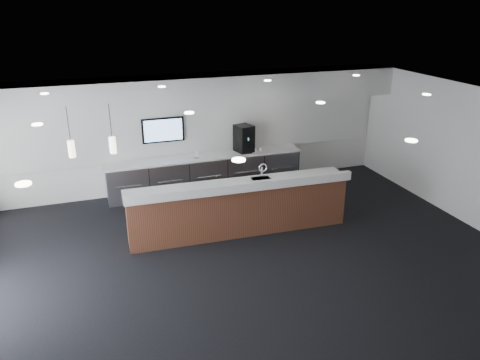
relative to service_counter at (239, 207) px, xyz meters
name	(u,v)px	position (x,y,z in m)	size (l,w,h in m)	color
ground	(256,258)	(-0.06, -1.18, -0.58)	(10.00, 10.00, 0.00)	black
ceiling	(258,106)	(-0.06, -1.18, 2.42)	(10.00, 8.00, 0.02)	black
back_wall	(201,131)	(-0.06, 2.82, 0.92)	(10.00, 0.02, 3.00)	white
right_wall	(474,158)	(4.94, -1.18, 0.92)	(0.02, 8.00, 3.00)	white
soffit_bulkhead	(205,90)	(-0.06, 2.37, 2.07)	(10.00, 0.90, 0.70)	white
alcove_panel	(201,128)	(-0.06, 2.79, 1.02)	(9.80, 0.06, 1.40)	white
back_credenza	(206,173)	(-0.06, 2.46, -0.10)	(5.06, 0.66, 0.95)	#9EA1A6
wall_tv	(163,130)	(-1.06, 2.73, 1.07)	(1.05, 0.08, 0.62)	black
pendant_left	(114,148)	(-2.46, -0.38, 1.67)	(0.12, 0.12, 0.30)	#F4DFBE
pendant_right	(72,152)	(-3.16, -0.38, 1.67)	(0.12, 0.12, 0.30)	#F4DFBE
ceiling_can_lights	(258,107)	(-0.06, -1.18, 2.39)	(7.00, 5.00, 0.02)	white
service_counter	(239,207)	(0.00, 0.00, 0.00)	(4.77, 0.97, 1.49)	#592B1D
coffee_machine	(244,138)	(0.99, 2.50, 0.72)	(0.50, 0.57, 0.70)	black
info_sign_left	(196,154)	(-0.32, 2.38, 0.47)	(0.14, 0.02, 0.20)	white
info_sign_right	(244,148)	(0.94, 2.35, 0.51)	(0.20, 0.02, 0.27)	white
cup_0	(260,150)	(1.40, 2.36, 0.42)	(0.09, 0.09, 0.09)	white
cup_1	(255,150)	(1.26, 2.36, 0.42)	(0.09, 0.09, 0.09)	white
cup_2	(250,151)	(1.12, 2.36, 0.42)	(0.09, 0.09, 0.09)	white
cup_3	(245,151)	(0.98, 2.36, 0.42)	(0.09, 0.09, 0.09)	white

